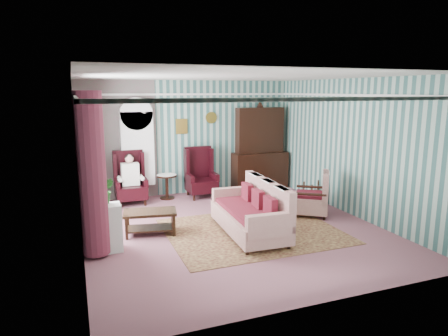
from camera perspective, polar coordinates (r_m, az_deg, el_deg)
name	(u,v)px	position (r m, az deg, el deg)	size (l,w,h in m)	color
floor	(232,228)	(7.89, 1.15, -8.60)	(6.00, 6.00, 0.00)	#8B5159
room_shell	(198,126)	(7.42, -3.76, 6.04)	(5.53, 6.02, 2.91)	#335E59
bookcase	(138,154)	(9.95, -12.24, 1.95)	(0.80, 0.28, 2.24)	white
dresser_hutch	(260,146)	(10.79, 5.19, 3.17)	(1.50, 0.56, 2.36)	black
wingback_left	(130,178)	(9.63, -13.24, -1.39)	(0.76, 0.80, 1.25)	black
wingback_right	(201,173)	(10.00, -3.26, -0.66)	(0.76, 0.80, 1.25)	black
seated_woman	(130,179)	(9.64, -13.23, -1.60)	(0.44, 0.40, 1.18)	silver
round_side_table	(167,187)	(10.00, -8.15, -2.67)	(0.50, 0.50, 0.60)	black
nest_table	(315,193)	(9.69, 12.85, -3.46)	(0.45, 0.38, 0.54)	black
plant_stand	(105,228)	(6.98, -16.70, -8.26)	(0.55, 0.35, 0.80)	white
rug	(252,231)	(7.74, 4.07, -8.97)	(3.20, 2.60, 0.01)	#521B1D
sofa	(249,209)	(7.45, 3.58, -5.91)	(2.03, 1.06, 0.96)	beige
floral_armchair	(311,194)	(8.77, 12.30, -3.64)	(0.79, 0.80, 0.93)	beige
coffee_table	(150,223)	(7.63, -10.47, -7.68)	(0.96, 0.53, 0.45)	black
potted_plant_a	(101,194)	(6.74, -17.19, -3.58)	(0.37, 0.32, 0.41)	#1E5019
potted_plant_b	(106,191)	(6.89, -16.47, -3.13)	(0.24, 0.19, 0.43)	#264F18
potted_plant_c	(99,193)	(6.87, -17.36, -3.40)	(0.22, 0.22, 0.39)	#26531A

